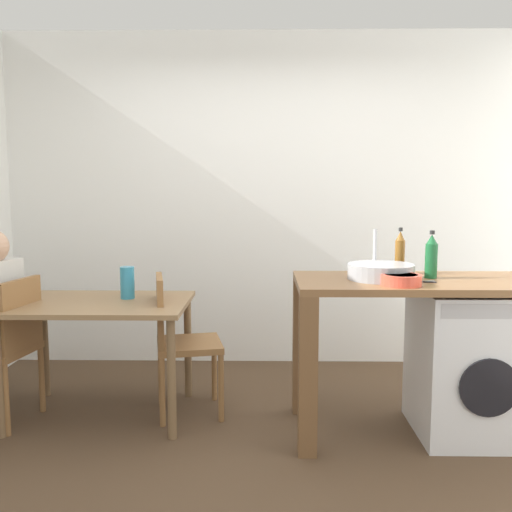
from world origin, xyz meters
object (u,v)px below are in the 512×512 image
Objects in this scene: chair_person_seat at (7,342)px; chair_opposite at (177,336)px; bottle_tall_green at (400,253)px; washing_machine at (468,362)px; mixing_bowl at (401,279)px; vase at (127,283)px; bottle_squat_brown at (431,257)px; dining_table at (101,317)px.

chair_person_seat is 1.00× the size of chair_opposite.
chair_person_seat is at bearing -176.87° from bottle_tall_green.
mixing_bowl is (-0.46, -0.20, 0.52)m from washing_machine.
mixing_bowl reaches higher than vase.
chair_opposite is 1.63m from bottle_squat_brown.
chair_person_seat is 4.37× the size of vase.
washing_machine is 0.72m from mixing_bowl.
bottle_tall_green is at bearing 77.32° from mixing_bowl.
washing_machine is 0.75m from bottle_tall_green.
washing_machine is at bearing -14.17° from bottle_squat_brown.
bottle_tall_green is 0.46m from mixing_bowl.
washing_machine is 3.08× the size of bottle_squat_brown.
chair_person_seat is 4.13× the size of mixing_bowl.
dining_table is 3.87× the size of bottle_tall_green.
mixing_bowl is (2.32, -0.31, 0.45)m from chair_person_seat.
mixing_bowl is at bearing -17.79° from vase.
dining_table is at bearing -179.41° from bottle_tall_green.
bottle_squat_brown is (1.53, -0.20, 0.54)m from chair_opposite.
bottle_squat_brown is (2.01, -0.17, 0.40)m from dining_table.
washing_machine is at bearing 23.37° from mixing_bowl.
bottle_squat_brown reaches higher than dining_table.
mixing_bowl is at bearing -156.63° from washing_machine.
dining_table is 0.50m from chair_opposite.
bottle_squat_brown is at bearing -81.23° from chair_person_seat.
bottle_tall_green is 1.38× the size of vase.
mixing_bowl is at bearing -87.58° from chair_person_seat.
dining_table is at bearing -98.00° from chair_opposite.
vase is (-0.33, 0.07, 0.34)m from chair_opposite.
bottle_squat_brown reaches higher than mixing_bowl.
dining_table is 2.25m from washing_machine.
mixing_bowl reaches higher than chair_opposite.
mixing_bowl is at bearing -102.68° from bottle_tall_green.
mixing_bowl is 1.70m from vase.
chair_person_seat is 1.05× the size of washing_machine.
bottle_tall_green is (1.39, -0.02, 0.54)m from chair_opposite.
vase is (-1.86, 0.27, -0.20)m from bottle_squat_brown.
washing_machine reaches higher than dining_table.
washing_machine is (1.75, -0.26, -0.08)m from chair_opposite.
bottle_tall_green is 1.73m from vase.
chair_opposite is at bearing -11.34° from vase.
chair_person_seat is 1.03m from chair_opposite.
bottle_tall_green is 0.23m from bottle_squat_brown.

